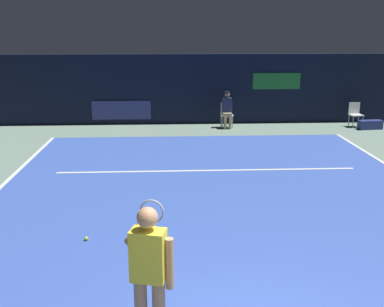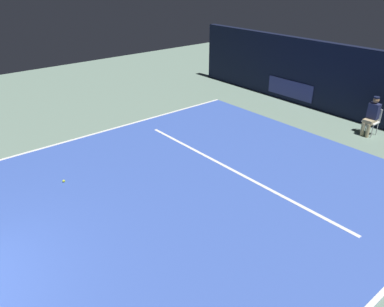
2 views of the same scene
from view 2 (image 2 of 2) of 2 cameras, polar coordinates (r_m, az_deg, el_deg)
name	(u,v)px [view 2 (image 2 of 2)]	position (r m, az deg, el deg)	size (l,w,h in m)	color
ground_plane	(172,197)	(9.31, -3.10, -6.64)	(30.24, 30.24, 0.00)	slate
court_surface	(172,197)	(9.30, -3.10, -6.61)	(9.66, 12.08, 0.01)	#3856B2
line_sideline_right	(86,136)	(13.02, -15.84, 2.56)	(0.10, 12.08, 0.01)	white
line_service	(232,170)	(10.50, 6.16, -2.51)	(7.53, 0.10, 0.01)	white
back_wall	(357,85)	(14.89, 23.83, 9.56)	(15.54, 0.33, 2.60)	black
line_judge_on_chair	(372,116)	(13.78, 25.71, 5.23)	(0.44, 0.53, 1.32)	white
tennis_ball	(64,181)	(10.42, -18.95, -3.97)	(0.07, 0.07, 0.07)	#CCE033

